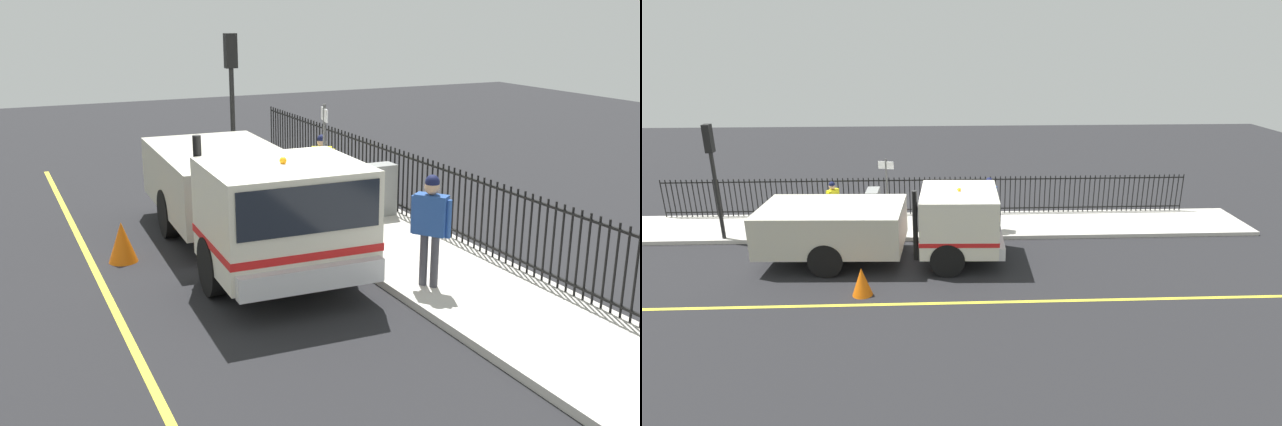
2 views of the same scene
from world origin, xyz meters
TOP-DOWN VIEW (x-y plane):
  - ground_plane at (0.00, 0.00)m, footprint 48.63×48.63m
  - sidewalk_slab at (2.68, 0.00)m, footprint 2.51×22.10m
  - lane_marking at (-2.70, 0.00)m, footprint 0.12×19.89m
  - work_truck at (-0.01, 0.74)m, footprint 2.64×7.02m
  - worker_standing at (1.99, -2.06)m, footprint 0.49×0.55m
  - pedestrian_distant at (2.55, 3.13)m, footprint 0.55×0.38m
  - iron_fence at (3.81, 0.00)m, footprint 0.04×18.83m
  - traffic_light_near at (1.63, 6.50)m, footprint 0.31×0.22m
  - utility_cabinet at (3.21, 1.89)m, footprint 0.87×0.43m
  - traffic_cone at (-2.16, 1.55)m, footprint 0.52×0.52m
  - street_sign at (1.70, 1.22)m, footprint 0.15×0.49m

SIDE VIEW (x-z plane):
  - ground_plane at x=0.00m, z-range 0.00..0.00m
  - lane_marking at x=-2.70m, z-range 0.00..0.01m
  - sidewalk_slab at x=2.68m, z-range 0.00..0.13m
  - traffic_cone at x=-2.16m, z-range 0.00..0.74m
  - utility_cabinet at x=3.21m, z-range 0.13..1.23m
  - iron_fence at x=3.81m, z-range 0.14..1.52m
  - pedestrian_distant at x=2.55m, z-range 0.31..1.91m
  - work_truck at x=-0.01m, z-range -0.02..2.42m
  - worker_standing at x=1.99m, z-range 0.34..2.16m
  - street_sign at x=1.70m, z-range 0.43..2.97m
  - traffic_light_near at x=1.63m, z-range 0.91..4.57m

